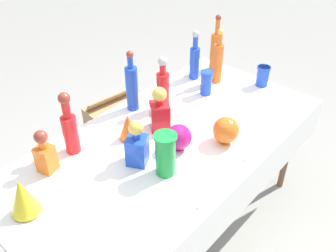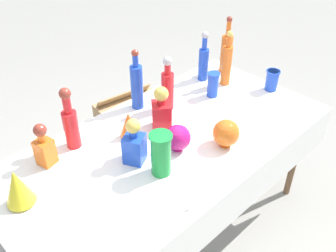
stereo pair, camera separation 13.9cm
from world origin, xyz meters
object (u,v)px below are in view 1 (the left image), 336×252
at_px(tall_bottle_1, 218,61).
at_px(round_bowl_1, 226,130).
at_px(slender_vase_2, 263,75).
at_px(cardboard_box_behind_left, 126,127).
at_px(tall_bottle_4, 163,87).
at_px(tall_bottle_5, 132,86).
at_px(fluted_vase_0, 128,126).
at_px(slender_vase_0, 206,82).
at_px(fluted_vase_1, 23,196).
at_px(square_decanter_1, 160,111).
at_px(slender_vase_1, 165,153).
at_px(tall_bottle_2, 70,128).
at_px(tall_bottle_3, 216,50).
at_px(square_decanter_0, 45,153).
at_px(round_bowl_0, 179,137).
at_px(tall_bottle_0, 195,59).
at_px(square_decanter_2, 136,145).

bearing_deg(tall_bottle_1, round_bowl_1, -141.10).
relative_size(slender_vase_2, cardboard_box_behind_left, 0.24).
relative_size(tall_bottle_4, cardboard_box_behind_left, 0.58).
height_order(tall_bottle_5, fluted_vase_0, tall_bottle_5).
distance_m(slender_vase_0, fluted_vase_1, 1.34).
bearing_deg(round_bowl_1, cardboard_box_behind_left, 77.40).
distance_m(square_decanter_1, fluted_vase_1, 0.86).
xyz_separation_m(slender_vase_1, slender_vase_2, (1.09, 0.08, -0.05)).
bearing_deg(fluted_vase_1, tall_bottle_2, 25.26).
xyz_separation_m(square_decanter_1, fluted_vase_0, (-0.19, 0.06, -0.03)).
relative_size(tall_bottle_3, square_decanter_0, 1.68).
relative_size(slender_vase_1, round_bowl_1, 1.49).
bearing_deg(round_bowl_0, slender_vase_0, 22.43).
xyz_separation_m(slender_vase_0, cardboard_box_behind_left, (-0.10, 0.72, -0.65)).
xyz_separation_m(tall_bottle_1, slender_vase_1, (-0.93, -0.34, -0.03)).
bearing_deg(square_decanter_1, square_decanter_0, 163.59).
relative_size(tall_bottle_1, round_bowl_0, 2.60).
relative_size(tall_bottle_0, slender_vase_1, 1.51).
bearing_deg(slender_vase_1, tall_bottle_4, 42.75).
relative_size(tall_bottle_1, round_bowl_1, 2.45).
height_order(slender_vase_1, round_bowl_1, slender_vase_1).
relative_size(tall_bottle_2, tall_bottle_4, 1.04).
height_order(slender_vase_2, round_bowl_1, round_bowl_1).
xyz_separation_m(slender_vase_1, round_bowl_1, (0.40, -0.09, -0.04)).
bearing_deg(square_decanter_0, round_bowl_0, -34.64).
bearing_deg(slender_vase_0, square_decanter_2, -170.04).
bearing_deg(square_decanter_0, round_bowl_1, -35.23).
distance_m(tall_bottle_1, round_bowl_0, 0.79).
height_order(square_decanter_1, round_bowl_1, square_decanter_1).
bearing_deg(square_decanter_0, tall_bottle_0, 1.50).
bearing_deg(tall_bottle_3, cardboard_box_behind_left, 128.06).
bearing_deg(cardboard_box_behind_left, round_bowl_1, -102.60).
relative_size(tall_bottle_0, fluted_vase_0, 2.20).
height_order(tall_bottle_2, fluted_vase_0, tall_bottle_2).
xyz_separation_m(tall_bottle_4, slender_vase_2, (0.66, -0.33, -0.07)).
distance_m(tall_bottle_0, tall_bottle_3, 0.21).
relative_size(tall_bottle_2, fluted_vase_1, 1.90).
height_order(round_bowl_1, cardboard_box_behind_left, round_bowl_1).
xyz_separation_m(square_decanter_2, round_bowl_1, (0.43, -0.25, -0.03)).
bearing_deg(tall_bottle_5, fluted_vase_0, -139.29).
bearing_deg(round_bowl_0, fluted_vase_0, 113.63).
bearing_deg(tall_bottle_0, slender_vase_1, -150.45).
height_order(square_decanter_0, slender_vase_1, square_decanter_0).
xyz_separation_m(tall_bottle_3, round_bowl_0, (-0.89, -0.39, -0.08)).
bearing_deg(tall_bottle_5, tall_bottle_3, -5.61).
xyz_separation_m(tall_bottle_0, tall_bottle_1, (0.06, -0.15, 0.01)).
bearing_deg(cardboard_box_behind_left, slender_vase_2, -64.67).
bearing_deg(slender_vase_2, fluted_vase_1, 172.57).
height_order(slender_vase_0, cardboard_box_behind_left, slender_vase_0).
bearing_deg(tall_bottle_3, slender_vase_2, -88.20).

